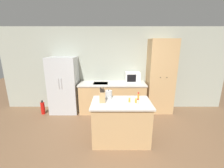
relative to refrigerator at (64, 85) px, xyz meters
The scene contains 14 objects.
ground_plane 2.66m from the refrigerator, 51.78° to the right, with size 14.00×14.00×0.00m, color brown.
wall_back 1.65m from the refrigerator, 12.89° to the left, with size 7.20×0.06×2.60m.
refrigerator is the anchor object (origin of this frame).
back_counter 1.54m from the refrigerator, ahead, with size 2.03×0.70×0.92m.
pantry_cabinet 2.97m from the refrigerator, ahead, with size 0.77×0.60×2.24m.
kitchen_island 2.28m from the refrigerator, 41.70° to the right, with size 1.26×0.79×0.91m.
microwave 2.14m from the refrigerator, ahead, with size 0.45×0.34×0.32m.
knife_block 2.01m from the refrigerator, 50.22° to the right, with size 0.12×0.06×0.33m.
spice_bottle_tall_dark 2.57m from the refrigerator, 38.66° to the right, with size 0.04×0.04×0.11m.
spice_bottle_short_red 2.51m from the refrigerator, 38.03° to the right, with size 0.04×0.04×0.10m.
spice_bottle_amber_oil 2.39m from the refrigerator, 39.21° to the right, with size 0.04×0.04×0.12m.
spice_bottle_green_herb 2.48m from the refrigerator, 34.12° to the right, with size 0.04×0.04×0.18m.
kettle 1.91m from the refrigerator, 42.31° to the right, with size 0.15×0.15×0.20m.
fire_extinguisher 0.95m from the refrigerator, 161.69° to the right, with size 0.12×0.12×0.44m.
Camera 1 is at (-0.07, -2.47, 2.09)m, focal length 24.00 mm.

